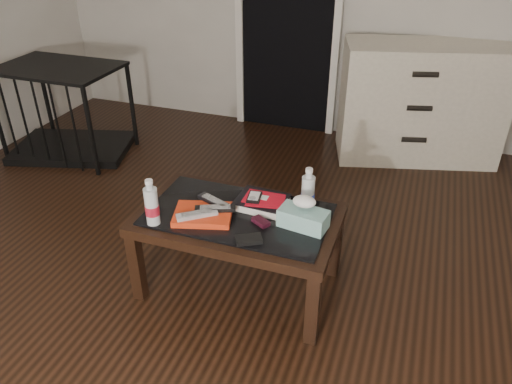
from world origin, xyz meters
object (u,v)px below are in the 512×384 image
textbook (262,202)px  water_bottle_right (308,190)px  coffee_table (239,224)px  dresser (420,103)px  pet_crate (69,125)px  tissue_box (303,218)px  water_bottle_left (151,202)px

textbook → water_bottle_right: size_ratio=1.05×
coffee_table → dresser: bearing=68.5°
dresser → textbook: size_ratio=5.15×
pet_crate → tissue_box: 2.49m
water_bottle_left → pet_crate: bearing=139.7°
tissue_box → coffee_table: bearing=-171.7°
pet_crate → tissue_box: size_ratio=4.48×
dresser → water_bottle_right: 1.85m
dresser → textbook: bearing=-125.2°
pet_crate → textbook: 2.22m
pet_crate → water_bottle_right: size_ratio=4.33×
water_bottle_left → water_bottle_right: size_ratio=1.00×
dresser → pet_crate: dresser is taller
water_bottle_right → tissue_box: size_ratio=1.03×
water_bottle_right → tissue_box: 0.16m
coffee_table → textbook: bearing=48.5°
water_bottle_left → tissue_box: water_bottle_left is taller
pet_crate → tissue_box: (2.22, -1.09, 0.28)m
coffee_table → pet_crate: pet_crate is taller
dresser → water_bottle_left: (-1.12, -2.15, 0.13)m
water_bottle_right → textbook: bearing=-170.3°
textbook → water_bottle_left: size_ratio=1.05×
textbook → tissue_box: bearing=-20.0°
dresser → pet_crate: size_ratio=1.25×
textbook → tissue_box: (0.24, -0.10, 0.02)m
coffee_table → tissue_box: 0.35m
coffee_table → dresser: (0.76, 1.93, 0.05)m
textbook → water_bottle_left: water_bottle_left is taller
water_bottle_left → water_bottle_right: (0.67, 0.35, 0.00)m
water_bottle_right → coffee_table: bearing=-156.0°
tissue_box → dresser: bearing=86.1°
tissue_box → water_bottle_left: bearing=-154.4°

